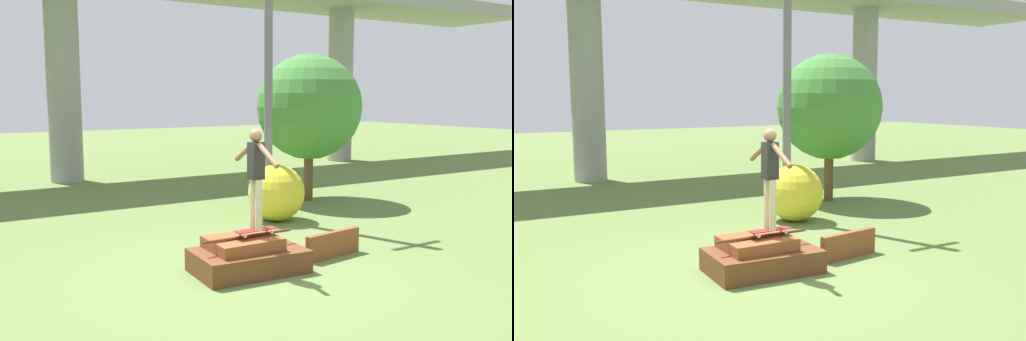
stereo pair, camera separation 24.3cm
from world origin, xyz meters
TOP-DOWN VIEW (x-y plane):
  - ground_plane at (0.00, 0.00)m, footprint 80.00×80.00m
  - scrap_pile at (-0.01, 0.01)m, footprint 1.90×1.29m
  - scrap_plank_loose at (1.76, -0.08)m, footprint 1.30×0.28m
  - skateboard at (0.11, -0.07)m, footprint 0.74×0.20m
  - skater at (0.11, -0.07)m, footprint 0.22×1.28m
  - utility_pole at (2.50, 3.21)m, footprint 1.30×0.20m
  - tree_behind_left at (4.82, 4.67)m, footprint 2.89×2.89m
  - bush_yellow_flowering at (2.59, 2.99)m, footprint 1.34×1.34m

SIDE VIEW (x-z plane):
  - ground_plane at x=0.00m, z-range 0.00..0.00m
  - scrap_plank_loose at x=1.76m, z-range 0.00..0.48m
  - scrap_pile at x=-0.01m, z-range -0.06..0.58m
  - bush_yellow_flowering at x=2.59m, z-range 0.00..1.34m
  - skateboard at x=0.11m, z-range 0.67..0.75m
  - skater at x=0.11m, z-range 0.87..2.54m
  - tree_behind_left at x=4.82m, z-range 0.58..4.64m
  - utility_pole at x=2.50m, z-range 0.12..8.23m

